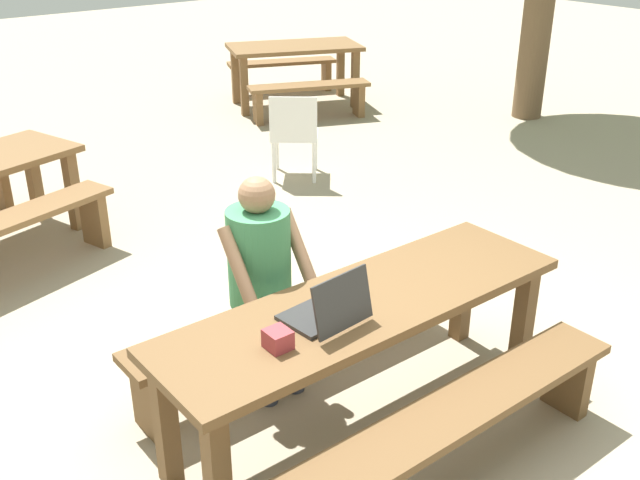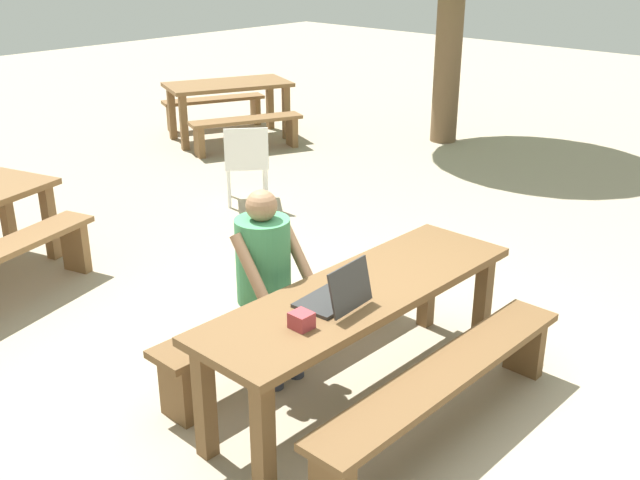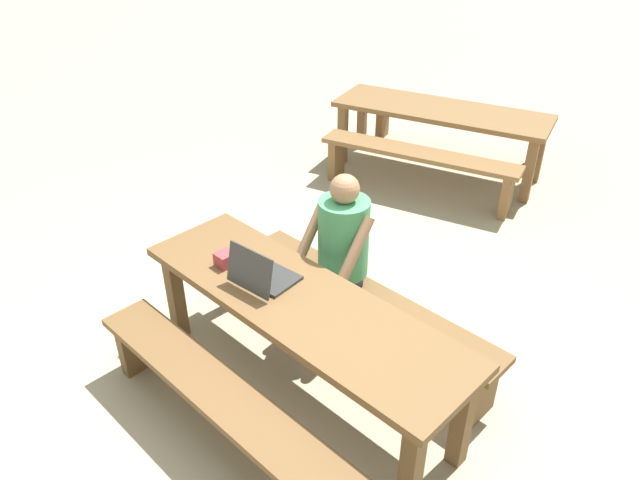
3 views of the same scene
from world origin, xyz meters
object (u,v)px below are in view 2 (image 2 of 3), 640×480
picnic_table_rear (228,92)px  picnic_table_front (361,304)px  small_pouch (301,320)px  person_seated (267,271)px  plastic_chair (246,162)px  laptop (337,296)px

picnic_table_rear → picnic_table_front: bearing=-101.1°
small_pouch → person_seated: (0.37, 0.65, -0.05)m
person_seated → picnic_table_rear: (3.71, 4.74, -0.08)m
person_seated → plastic_chair: person_seated is taller
person_seated → plastic_chair: size_ratio=1.47×
laptop → person_seated: size_ratio=0.29×
small_pouch → laptop: bearing=5.9°
person_seated → picnic_table_rear: 6.02m
picnic_table_front → person_seated: 0.62m
picnic_table_front → laptop: laptop is taller
picnic_table_front → person_seated: bearing=110.4°
laptop → small_pouch: laptop is taller
picnic_table_front → picnic_table_rear: picnic_table_rear is taller
picnic_table_rear → person_seated: bearing=-105.8°
plastic_chair → picnic_table_front: bearing=98.6°
person_seated → picnic_table_front: bearing=-69.6°
laptop → plastic_chair: 3.84m
person_seated → laptop: bearing=-95.6°
laptop → picnic_table_rear: size_ratio=0.20×
person_seated → plastic_chair: 3.30m
laptop → plastic_chair: (2.15, 3.17, -0.34)m
picnic_table_front → laptop: (-0.27, -0.05, 0.17)m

